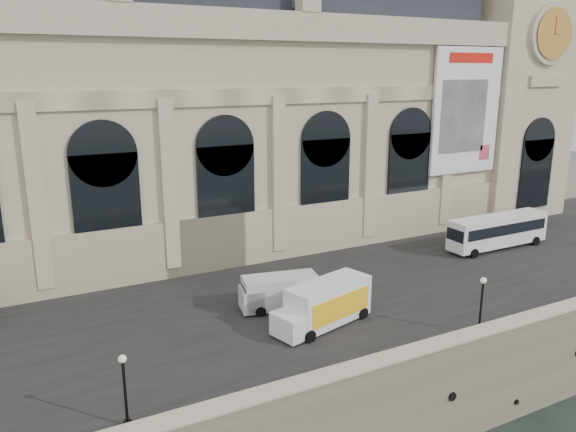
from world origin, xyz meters
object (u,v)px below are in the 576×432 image
at_px(lamp_right, 481,306).
at_px(van_c, 276,293).
at_px(van_b, 328,295).
at_px(lamp_left, 125,392).
at_px(box_truck, 324,304).
at_px(bus_right, 498,230).

bearing_deg(lamp_right, van_c, 135.55).
xyz_separation_m(van_b, van_c, (-3.28, 1.96, 0.13)).
bearing_deg(lamp_left, box_truck, 20.01).
bearing_deg(lamp_left, van_c, 35.86).
distance_m(van_c, lamp_right, 14.34).
bearing_deg(van_c, lamp_left, -144.14).
distance_m(van_b, lamp_right, 10.67).
height_order(van_b, lamp_right, lamp_right).
height_order(van_c, lamp_right, lamp_right).
distance_m(bus_right, lamp_right, 20.27).
height_order(bus_right, lamp_right, lamp_right).
bearing_deg(bus_right, van_b, -168.10).
bearing_deg(lamp_left, lamp_right, -1.78).
bearing_deg(box_truck, van_c, 113.55).
xyz_separation_m(van_b, box_truck, (-1.55, -2.02, 0.38)).
bearing_deg(van_b, lamp_right, -49.29).
height_order(bus_right, van_b, bus_right).
bearing_deg(van_b, lamp_left, -155.56).
bearing_deg(lamp_right, van_b, 130.71).
relative_size(box_truck, lamp_left, 2.01).
height_order(bus_right, box_truck, bus_right).
xyz_separation_m(bus_right, box_truck, (-24.18, -6.79, -0.33)).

